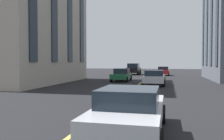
{
  "coord_description": "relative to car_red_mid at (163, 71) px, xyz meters",
  "views": [
    {
      "loc": [
        4.78,
        -2.66,
        2.09
      ],
      "look_at": [
        15.48,
        -0.11,
        1.72
      ],
      "focal_mm": 37.79,
      "sensor_mm": 36.0,
      "label": 1
    }
  ],
  "objects": [
    {
      "name": "car_green_parked_a",
      "position": [
        -12.65,
        4.25,
        0.0
      ],
      "size": [
        3.9,
        1.89,
        1.4
      ],
      "color": "#1E6038",
      "rests_on": "ground_plane"
    },
    {
      "name": "building_left_near",
      "position": [
        -16.55,
        13.7,
        6.9
      ],
      "size": [
        14.0,
        8.69,
        15.19
      ],
      "color": "#A89E8E",
      "rests_on": "ground_plane"
    },
    {
      "name": "car_black_near",
      "position": [
        1.06,
        4.89,
        0.27
      ],
      "size": [
        4.7,
        2.14,
        1.88
      ],
      "color": "black",
      "rests_on": "ground_plane"
    },
    {
      "name": "car_silver_trailing",
      "position": [
        -31.45,
        0.31,
        0.0
      ],
      "size": [
        4.4,
        1.95,
        1.37
      ],
      "color": "#B7BABF",
      "rests_on": "ground_plane"
    },
    {
      "name": "car_red_mid",
      "position": [
        0.0,
        0.0,
        0.0
      ],
      "size": [
        3.9,
        1.89,
        1.4
      ],
      "color": "#B21E1E",
      "rests_on": "ground_plane"
    },
    {
      "name": "lane_centre_line",
      "position": [
        -22.87,
        1.92,
        -0.7
      ],
      "size": [
        80.0,
        0.16,
        0.01
      ],
      "color": "#D8C64C",
      "rests_on": "ground_plane"
    },
    {
      "name": "car_silver_oncoming",
      "position": [
        -16.37,
        0.47,
        0.0
      ],
      "size": [
        4.4,
        1.95,
        1.37
      ],
      "color": "#B7BABF",
      "rests_on": "ground_plane"
    }
  ]
}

